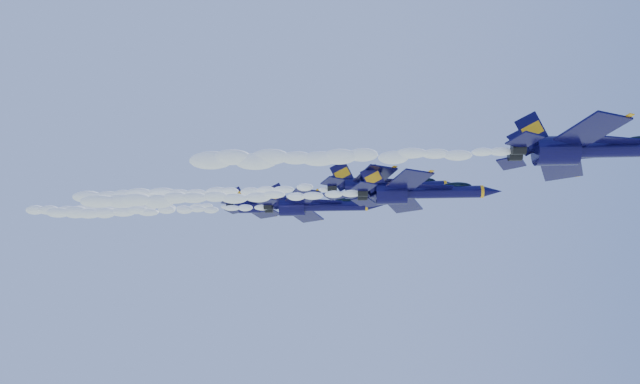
{
  "coord_description": "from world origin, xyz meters",
  "views": [
    {
      "loc": [
        -4.34,
        -70.58,
        124.38
      ],
      "look_at": [
        -7.37,
        3.71,
        154.07
      ],
      "focal_mm": 35.0,
      "sensor_mm": 36.0,
      "label": 1
    }
  ],
  "objects_px": {
    "jet_third": "(387,187)",
    "jet_fifth": "(268,205)",
    "jet_second": "(420,192)",
    "jet_lead": "(594,149)",
    "jet_fourth": "(316,206)"
  },
  "relations": [
    {
      "from": "jet_third",
      "to": "jet_fifth",
      "type": "xyz_separation_m",
      "value": [
        -17.18,
        19.11,
        5.02
      ]
    },
    {
      "from": "jet_lead",
      "to": "jet_fourth",
      "type": "bearing_deg",
      "value": 136.52
    },
    {
      "from": "jet_lead",
      "to": "jet_fifth",
      "type": "distance_m",
      "value": 50.84
    },
    {
      "from": "jet_lead",
      "to": "jet_second",
      "type": "bearing_deg",
      "value": 145.08
    },
    {
      "from": "jet_second",
      "to": "jet_fourth",
      "type": "height_order",
      "value": "jet_fourth"
    },
    {
      "from": "jet_third",
      "to": "jet_fourth",
      "type": "height_order",
      "value": "jet_fourth"
    },
    {
      "from": "jet_third",
      "to": "jet_fifth",
      "type": "bearing_deg",
      "value": 131.95
    },
    {
      "from": "jet_third",
      "to": "jet_lead",
      "type": "bearing_deg",
      "value": -38.07
    },
    {
      "from": "jet_lead",
      "to": "jet_third",
      "type": "distance_m",
      "value": 24.9
    },
    {
      "from": "jet_lead",
      "to": "jet_fifth",
      "type": "bearing_deg",
      "value": 136.85
    },
    {
      "from": "jet_lead",
      "to": "jet_second",
      "type": "distance_m",
      "value": 19.47
    },
    {
      "from": "jet_third",
      "to": "jet_fourth",
      "type": "xyz_separation_m",
      "value": [
        -9.39,
        12.13,
        2.15
      ]
    },
    {
      "from": "jet_lead",
      "to": "jet_second",
      "type": "xyz_separation_m",
      "value": [
        -15.97,
        11.15,
        0.11
      ]
    },
    {
      "from": "jet_lead",
      "to": "jet_second",
      "type": "relative_size",
      "value": 1.14
    },
    {
      "from": "jet_third",
      "to": "jet_second",
      "type": "bearing_deg",
      "value": -49.42
    }
  ]
}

